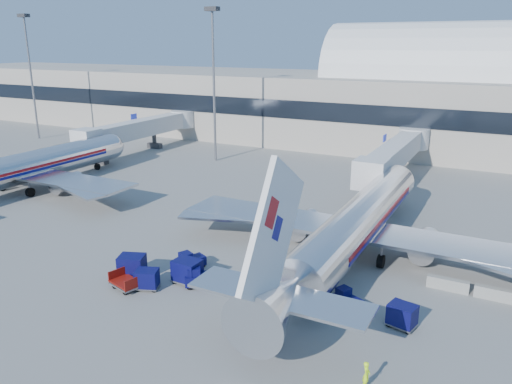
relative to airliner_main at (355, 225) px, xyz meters
The scene contains 20 objects.
ground 11.35m from the airliner_main, 155.75° to the right, with size 260.00×260.00×0.00m, color gray.
terminal 56.80m from the airliner_main, 114.64° to the left, with size 170.00×28.15×21.00m.
airliner_main is the anchor object (origin of this frame).
airliner_mid 42.00m from the airliner_main, behind, with size 32.00×37.26×12.07m.
jetbridge_near 26.43m from the airliner_main, 95.22° to the left, with size 4.40×27.50×6.25m.
jetbridge_mid 51.62m from the airliner_main, 149.36° to the left, with size 4.40×27.50×6.25m.
mast_far_west 75.44m from the airliner_main, 159.99° to the left, with size 2.00×1.20×22.60m.
mast_west 41.12m from the airliner_main, 139.64° to the left, with size 2.00×1.20×22.60m.
barrier_near 8.74m from the airliner_main, 17.39° to the right, with size 3.00×0.55×0.90m, color #9E9E96.
barrier_mid 11.84m from the airliner_main, 12.50° to the right, with size 3.00×0.55×0.90m, color #9E9E96.
tug_lead 13.87m from the airliner_main, 129.31° to the right, with size 2.70×2.39×1.59m.
tug_right 9.03m from the airliner_main, 75.72° to the right, with size 2.29×1.80×1.34m.
tug_left 14.10m from the airliner_main, 143.07° to the right, with size 1.97×2.51×1.47m.
cart_train_a 14.56m from the airliner_main, 132.75° to the right, with size 2.18×1.70×1.87m.
cart_train_b 17.61m from the airliner_main, 132.99° to the right, with size 2.09×1.87×1.52m.
cart_train_c 18.57m from the airliner_main, 140.17° to the right, with size 2.50×2.22×1.82m.
cart_solo_near 14.92m from the airliner_main, 96.50° to the right, with size 2.20×1.92×1.64m.
cart_solo_far 11.24m from the airliner_main, 56.74° to the right, with size 2.03×1.71×1.57m.
cart_open_red 19.13m from the airliner_main, 134.46° to the right, with size 2.65×2.18×0.62m.
ramp_worker 17.24m from the airliner_main, 70.68° to the right, with size 0.57×0.37×1.56m, color #B9F519.
Camera 1 is at (20.96, -34.31, 17.71)m, focal length 35.00 mm.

